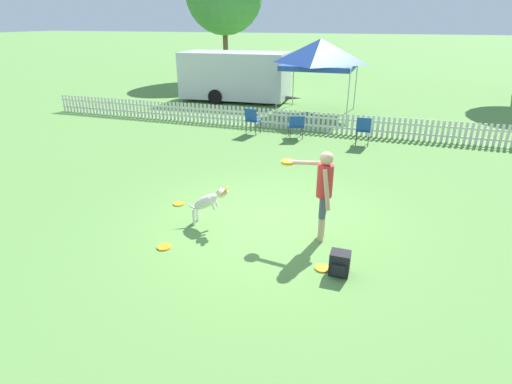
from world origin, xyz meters
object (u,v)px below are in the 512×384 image
object	(u,v)px
frisbee_midfield	(322,268)
backpack_on_grass	(340,263)
folding_chair_blue_left	(363,128)
equipment_trailer	(235,75)
canopy_tent_main	(320,54)
frisbee_near_handler	(179,204)
folding_chair_green_right	(296,125)
handler_person	(323,186)
folding_chair_center	(252,119)
frisbee_near_dog	(164,247)
leaping_dog	(208,201)

from	to	relation	value
frisbee_midfield	backpack_on_grass	world-z (taller)	backpack_on_grass
folding_chair_blue_left	equipment_trailer	size ratio (longest dim) A/B	0.15
canopy_tent_main	equipment_trailer	xyz separation A→B (m)	(-4.40, 1.72, -1.22)
frisbee_near_handler	folding_chair_green_right	bearing A→B (deg)	78.59
folding_chair_green_right	handler_person	bearing A→B (deg)	86.51
frisbee_near_handler	folding_chair_center	bearing A→B (deg)	93.57
handler_person	backpack_on_grass	size ratio (longest dim) A/B	4.37
handler_person	canopy_tent_main	size ratio (longest dim) A/B	0.55
frisbee_near_dog	frisbee_midfield	xyz separation A→B (m)	(2.77, 0.24, 0.00)
handler_person	canopy_tent_main	xyz separation A→B (m)	(-2.03, 10.64, 1.39)
frisbee_near_dog	folding_chair_green_right	size ratio (longest dim) A/B	0.31
leaping_dog	frisbee_near_dog	world-z (taller)	leaping_dog
folding_chair_blue_left	canopy_tent_main	bearing A→B (deg)	-63.94
handler_person	folding_chair_green_right	distance (m)	6.79
handler_person	frisbee_near_handler	world-z (taller)	handler_person
handler_person	frisbee_midfield	distance (m)	1.44
frisbee_midfield	folding_chair_green_right	size ratio (longest dim) A/B	0.31
handler_person	backpack_on_grass	distance (m)	1.42
frisbee_midfield	folding_chair_green_right	xyz separation A→B (m)	(-2.20, 7.44, 0.46)
frisbee_midfield	handler_person	bearing A→B (deg)	103.51
frisbee_near_handler	folding_chair_blue_left	distance (m)	6.80
leaping_dog	folding_chair_center	world-z (taller)	folding_chair_center
handler_person	folding_chair_blue_left	world-z (taller)	handler_person
frisbee_near_handler	backpack_on_grass	xyz separation A→B (m)	(3.68, -1.50, 0.18)
frisbee_near_dog	folding_chair_blue_left	size ratio (longest dim) A/B	0.26
backpack_on_grass	folding_chair_blue_left	distance (m)	7.38
canopy_tent_main	handler_person	bearing A→B (deg)	-79.20
handler_person	leaping_dog	size ratio (longest dim) A/B	1.73
backpack_on_grass	equipment_trailer	distance (m)	15.10
frisbee_near_handler	folding_chair_blue_left	bearing A→B (deg)	59.80
frisbee_near_handler	folding_chair_blue_left	size ratio (longest dim) A/B	0.26
frisbee_midfield	leaping_dog	bearing A→B (deg)	161.04
frisbee_near_handler	folding_chair_green_right	size ratio (longest dim) A/B	0.31
leaping_dog	frisbee_midfield	world-z (taller)	leaping_dog
equipment_trailer	handler_person	bearing A→B (deg)	-65.31
equipment_trailer	folding_chair_green_right	bearing A→B (deg)	-55.60
leaping_dog	folding_chair_green_right	world-z (taller)	leaping_dog
leaping_dog	frisbee_near_dog	distance (m)	1.23
handler_person	folding_chair_green_right	bearing A→B (deg)	12.96
frisbee_near_handler	canopy_tent_main	distance (m)	10.50
folding_chair_center	canopy_tent_main	world-z (taller)	canopy_tent_main
frisbee_near_dog	frisbee_midfield	distance (m)	2.79
backpack_on_grass	handler_person	bearing A→B (deg)	116.30
handler_person	frisbee_near_dog	distance (m)	3.00
leaping_dog	frisbee_near_dog	bearing A→B (deg)	-24.65
folding_chair_green_right	canopy_tent_main	distance (m)	4.60
frisbee_near_dog	folding_chair_green_right	bearing A→B (deg)	85.72
backpack_on_grass	folding_chair_center	world-z (taller)	folding_chair_center
frisbee_near_dog	canopy_tent_main	world-z (taller)	canopy_tent_main
backpack_on_grass	equipment_trailer	xyz separation A→B (m)	(-6.94, 13.37, 1.03)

